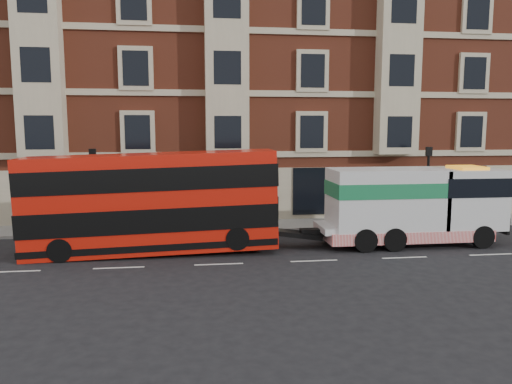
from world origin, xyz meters
TOP-DOWN VIEW (x-y plane):
  - ground at (0.00, 0.00)m, footprint 120.00×120.00m
  - sidewalk at (0.00, 7.50)m, footprint 90.00×3.00m
  - victorian_terrace at (0.50, 15.00)m, footprint 45.00×12.00m
  - lamp_post_west at (-6.00, 6.20)m, footprint 0.35×0.15m
  - lamp_post_east at (12.00, 6.20)m, footprint 0.35×0.15m
  - double_decker_bus at (-2.82, 2.28)m, footprint 10.95×2.51m
  - tow_truck at (9.23, 2.28)m, footprint 8.77×2.59m
  - pedestrian at (-5.92, 7.82)m, footprint 0.69×0.53m

SIDE VIEW (x-z plane):
  - ground at x=0.00m, z-range 0.00..0.00m
  - sidewalk at x=0.00m, z-range 0.00..0.15m
  - pedestrian at x=-5.92m, z-range 0.15..1.83m
  - tow_truck at x=9.23m, z-range 0.11..3.76m
  - double_decker_bus at x=-2.82m, z-range 0.13..4.57m
  - lamp_post_west at x=-6.00m, z-range 0.50..4.85m
  - lamp_post_east at x=12.00m, z-range 0.50..4.85m
  - victorian_terrace at x=0.50m, z-range -0.13..20.27m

